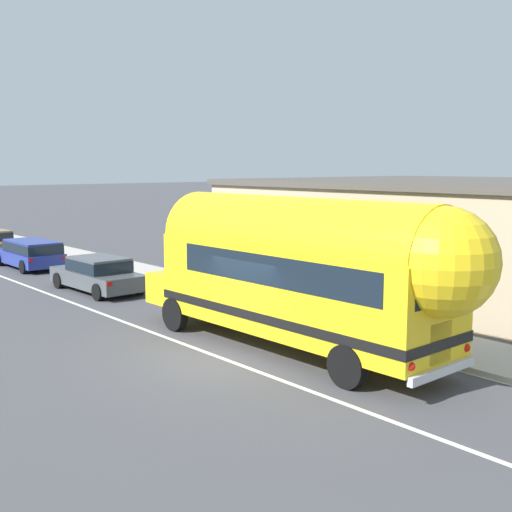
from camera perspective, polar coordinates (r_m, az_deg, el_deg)
ground_plane at (r=16.81m, az=-2.84°, el=-9.06°), size 300.00×300.00×0.00m
lane_markings at (r=27.74m, az=-15.19°, el=-2.51°), size 3.89×80.00×0.01m
sidewalk_slab at (r=27.60m, az=-7.13°, el=-2.20°), size 2.63×90.00×0.15m
roadside_building at (r=28.69m, az=16.06°, el=2.17°), size 14.18×14.45×4.34m
painted_bus at (r=16.73m, az=4.47°, el=-1.05°), size 2.73×11.32×4.12m
car_lead at (r=26.15m, az=-13.73°, el=-1.45°), size 2.07×4.75×1.37m
car_second at (r=32.92m, az=-19.22°, el=0.33°), size 1.97×4.57×1.37m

